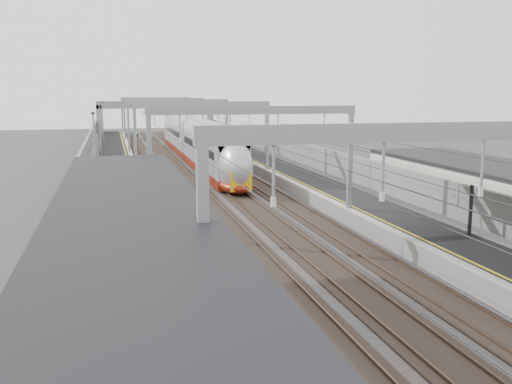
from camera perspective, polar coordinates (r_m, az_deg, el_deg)
platform_left at (r=57.14m, az=-13.68°, el=1.66°), size 4.00×120.00×1.00m
platform_right at (r=59.44m, az=1.94°, el=2.25°), size 4.00×120.00×1.00m
tracks at (r=57.81m, az=-5.71°, el=1.54°), size 11.40×140.00×0.20m
overhead_line at (r=63.80m, az=-6.70°, el=7.79°), size 13.00×140.00×6.60m
canopy_left at (r=14.95m, az=-12.43°, el=-3.03°), size 4.40×30.00×4.24m
overbridge at (r=111.95m, az=-10.00°, el=8.14°), size 22.00×2.20×6.90m
wall_left at (r=57.06m, az=-16.94°, el=2.62°), size 0.30×120.00×3.20m
wall_right at (r=60.27m, az=4.87°, el=3.38°), size 0.30×120.00×3.20m
train at (r=68.87m, az=-5.90°, el=4.65°), size 2.82×51.43×4.46m
signal_green at (r=77.19m, az=-11.84°, el=5.23°), size 0.32×0.32×3.48m
signal_red_near at (r=81.64m, az=-6.03°, el=5.62°), size 0.32×0.32×3.48m
signal_red_far at (r=86.89m, az=-5.06°, el=5.89°), size 0.32×0.32×3.48m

